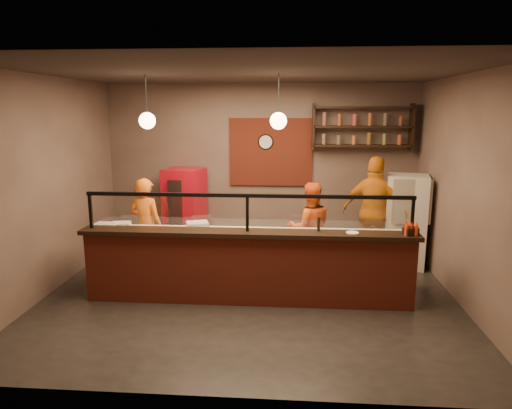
# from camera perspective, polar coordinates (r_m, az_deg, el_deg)

# --- Properties ---
(floor) EXTENTS (6.00, 6.00, 0.00)m
(floor) POSITION_cam_1_polar(r_m,az_deg,el_deg) (6.95, -0.81, -11.16)
(floor) COLOR black
(floor) RESTS_ON ground
(ceiling) EXTENTS (6.00, 6.00, 0.00)m
(ceiling) POSITION_cam_1_polar(r_m,az_deg,el_deg) (6.42, -0.89, 16.18)
(ceiling) COLOR #342D28
(ceiling) RESTS_ON wall_back
(wall_back) EXTENTS (6.00, 0.00, 6.00)m
(wall_back) POSITION_cam_1_polar(r_m,az_deg,el_deg) (8.96, 0.58, 4.66)
(wall_back) COLOR #6D5A4F
(wall_back) RESTS_ON floor
(wall_left) EXTENTS (0.00, 5.00, 5.00)m
(wall_left) POSITION_cam_1_polar(r_m,az_deg,el_deg) (7.39, -24.72, 2.07)
(wall_left) COLOR #6D5A4F
(wall_left) RESTS_ON floor
(wall_right) EXTENTS (0.00, 5.00, 5.00)m
(wall_right) POSITION_cam_1_polar(r_m,az_deg,el_deg) (6.91, 24.79, 1.46)
(wall_right) COLOR #6D5A4F
(wall_right) RESTS_ON floor
(wall_front) EXTENTS (6.00, 0.00, 6.00)m
(wall_front) POSITION_cam_1_polar(r_m,az_deg,el_deg) (4.07, -3.99, -4.02)
(wall_front) COLOR #6D5A4F
(wall_front) RESTS_ON floor
(brick_patch) EXTENTS (1.60, 0.04, 1.30)m
(brick_patch) POSITION_cam_1_polar(r_m,az_deg,el_deg) (8.89, 1.87, 6.54)
(brick_patch) COLOR maroon
(brick_patch) RESTS_ON wall_back
(service_counter) EXTENTS (4.60, 0.25, 1.00)m
(service_counter) POSITION_cam_1_polar(r_m,az_deg,el_deg) (6.49, -1.06, -8.12)
(service_counter) COLOR maroon
(service_counter) RESTS_ON floor
(counter_ledge) EXTENTS (4.70, 0.37, 0.06)m
(counter_ledge) POSITION_cam_1_polar(r_m,az_deg,el_deg) (6.33, -1.08, -3.60)
(counter_ledge) COLOR black
(counter_ledge) RESTS_ON service_counter
(worktop_cabinet) EXTENTS (4.60, 0.75, 0.85)m
(worktop_cabinet) POSITION_cam_1_polar(r_m,az_deg,el_deg) (6.98, -0.67, -7.31)
(worktop_cabinet) COLOR gray
(worktop_cabinet) RESTS_ON floor
(worktop) EXTENTS (4.60, 0.75, 0.05)m
(worktop) POSITION_cam_1_polar(r_m,az_deg,el_deg) (6.85, -0.68, -3.75)
(worktop) COLOR white
(worktop) RESTS_ON worktop_cabinet
(sneeze_guard) EXTENTS (4.50, 0.05, 0.52)m
(sneeze_guard) POSITION_cam_1_polar(r_m,az_deg,el_deg) (6.24, -1.09, -0.59)
(sneeze_guard) COLOR white
(sneeze_guard) RESTS_ON counter_ledge
(wall_shelving) EXTENTS (1.84, 0.28, 0.85)m
(wall_shelving) POSITION_cam_1_polar(r_m,az_deg,el_deg) (8.80, 13.13, 9.46)
(wall_shelving) COLOR black
(wall_shelving) RESTS_ON wall_back
(wall_clock) EXTENTS (0.30, 0.04, 0.30)m
(wall_clock) POSITION_cam_1_polar(r_m,az_deg,el_deg) (8.87, 1.22, 7.83)
(wall_clock) COLOR black
(wall_clock) RESTS_ON wall_back
(pendant_left) EXTENTS (0.24, 0.24, 0.77)m
(pendant_left) POSITION_cam_1_polar(r_m,az_deg,el_deg) (6.89, -13.44, 10.17)
(pendant_left) COLOR black
(pendant_left) RESTS_ON ceiling
(pendant_right) EXTENTS (0.24, 0.24, 0.77)m
(pendant_right) POSITION_cam_1_polar(r_m,az_deg,el_deg) (6.58, 2.81, 10.41)
(pendant_right) COLOR black
(pendant_right) RESTS_ON ceiling
(cook_left) EXTENTS (0.68, 0.54, 1.62)m
(cook_left) POSITION_cam_1_polar(r_m,az_deg,el_deg) (7.78, -13.55, -2.67)
(cook_left) COLOR orange
(cook_left) RESTS_ON floor
(cook_mid) EXTENTS (0.84, 0.70, 1.55)m
(cook_mid) POSITION_cam_1_polar(r_m,az_deg,el_deg) (7.65, 6.74, -2.96)
(cook_mid) COLOR #D24D13
(cook_mid) RESTS_ON floor
(cook_right) EXTENTS (1.23, 0.89, 1.94)m
(cook_right) POSITION_cam_1_polar(r_m,az_deg,el_deg) (8.14, 14.63, -0.95)
(cook_right) COLOR orange
(cook_right) RESTS_ON floor
(fridge) EXTENTS (0.79, 0.75, 1.61)m
(fridge) POSITION_cam_1_polar(r_m,az_deg,el_deg) (8.36, 18.20, -1.98)
(fridge) COLOR beige
(fridge) RESTS_ON floor
(red_cooler) EXTENTS (0.82, 0.78, 1.61)m
(red_cooler) POSITION_cam_1_polar(r_m,az_deg,el_deg) (8.96, -8.86, -0.64)
(red_cooler) COLOR #B00B1C
(red_cooler) RESTS_ON floor
(pizza_dough) EXTENTS (0.72, 0.72, 0.01)m
(pizza_dough) POSITION_cam_1_polar(r_m,az_deg,el_deg) (6.87, -2.40, -3.44)
(pizza_dough) COLOR beige
(pizza_dough) RESTS_ON worktop
(prep_tub_a) EXTENTS (0.31, 0.26, 0.14)m
(prep_tub_a) POSITION_cam_1_polar(r_m,az_deg,el_deg) (7.20, -16.52, -2.69)
(prep_tub_a) COLOR white
(prep_tub_a) RESTS_ON worktop
(prep_tub_b) EXTENTS (0.38, 0.34, 0.16)m
(prep_tub_b) POSITION_cam_1_polar(r_m,az_deg,el_deg) (6.91, -7.33, -2.81)
(prep_tub_b) COLOR silver
(prep_tub_b) RESTS_ON worktop
(prep_tub_c) EXTENTS (0.32, 0.26, 0.15)m
(prep_tub_c) POSITION_cam_1_polar(r_m,az_deg,el_deg) (7.13, -18.33, -2.87)
(prep_tub_c) COLOR white
(prep_tub_c) RESTS_ON worktop
(rolling_pin) EXTENTS (0.34, 0.09, 0.06)m
(rolling_pin) POSITION_cam_1_polar(r_m,az_deg,el_deg) (7.27, -16.17, -2.86)
(rolling_pin) COLOR gold
(rolling_pin) RESTS_ON worktop
(condiment_caddy) EXTENTS (0.22, 0.19, 0.10)m
(condiment_caddy) POSITION_cam_1_polar(r_m,az_deg,el_deg) (6.46, 18.76, -3.18)
(condiment_caddy) COLOR black
(condiment_caddy) RESTS_ON counter_ledge
(pepper_mill) EXTENTS (0.05, 0.05, 0.20)m
(pepper_mill) POSITION_cam_1_polar(r_m,az_deg,el_deg) (6.36, 7.84, -2.43)
(pepper_mill) COLOR black
(pepper_mill) RESTS_ON counter_ledge
(small_plate) EXTENTS (0.17, 0.17, 0.01)m
(small_plate) POSITION_cam_1_polar(r_m,az_deg,el_deg) (6.35, 11.97, -3.46)
(small_plate) COLOR white
(small_plate) RESTS_ON counter_ledge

